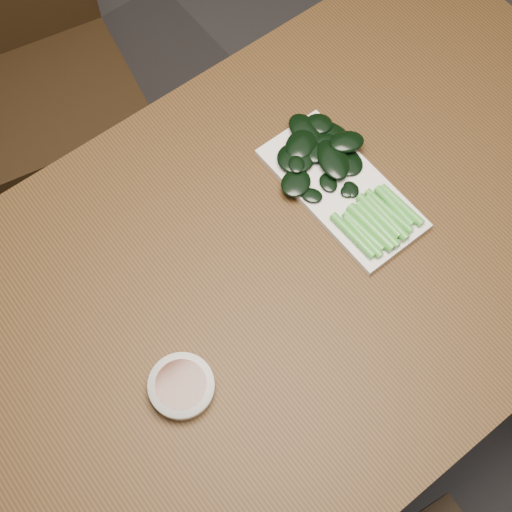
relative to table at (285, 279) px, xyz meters
The scene contains 6 objects.
ground 0.68m from the table, ahead, with size 6.00×6.00×0.00m, color #322F2F.
table is the anchor object (origin of this frame).
chair_far 0.88m from the table, 93.78° to the left, with size 0.46×0.46×0.89m.
sauce_bowl 0.28m from the table, 165.03° to the right, with size 0.10×0.10×0.03m.
serving_plate 0.18m from the table, 16.62° to the left, with size 0.14×0.30×0.01m.
gai_lan 0.20m from the table, 20.53° to the left, with size 0.19×0.31×0.03m.
Camera 1 is at (-0.34, -0.36, 1.81)m, focal length 50.00 mm.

